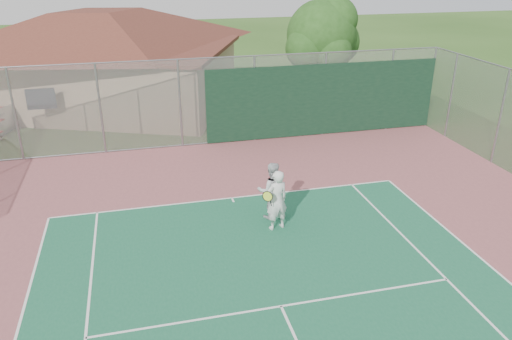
{
  "coord_description": "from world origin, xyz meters",
  "views": [
    {
      "loc": [
        -2.67,
        -2.08,
        7.12
      ],
      "look_at": [
        0.52,
        10.8,
        1.39
      ],
      "focal_mm": 35.0,
      "sensor_mm": 36.0,
      "label": 1
    }
  ],
  "objects_px": {
    "tree": "(323,37)",
    "player_white_front": "(277,201)",
    "clubhouse": "(101,50)",
    "player_grey_back": "(271,191)"
  },
  "relations": [
    {
      "from": "tree",
      "to": "player_white_front",
      "type": "height_order",
      "value": "tree"
    },
    {
      "from": "player_white_front",
      "to": "clubhouse",
      "type": "bearing_deg",
      "value": -84.2
    },
    {
      "from": "tree",
      "to": "player_white_front",
      "type": "xyz_separation_m",
      "value": [
        -5.36,
        -10.83,
        -2.66
      ]
    },
    {
      "from": "player_white_front",
      "to": "player_grey_back",
      "type": "bearing_deg",
      "value": -106.86
    },
    {
      "from": "tree",
      "to": "player_white_front",
      "type": "distance_m",
      "value": 12.37
    },
    {
      "from": "clubhouse",
      "to": "tree",
      "type": "bearing_deg",
      "value": 4.75
    },
    {
      "from": "player_white_front",
      "to": "player_grey_back",
      "type": "xyz_separation_m",
      "value": [
        0.04,
        0.67,
        -0.03
      ]
    },
    {
      "from": "player_white_front",
      "to": "player_grey_back",
      "type": "relative_size",
      "value": 1.03
    },
    {
      "from": "clubhouse",
      "to": "player_white_front",
      "type": "xyz_separation_m",
      "value": [
        4.92,
        -14.11,
        -1.95
      ]
    },
    {
      "from": "clubhouse",
      "to": "player_white_front",
      "type": "bearing_deg",
      "value": -48.3
    }
  ]
}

